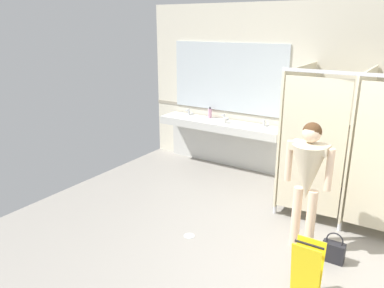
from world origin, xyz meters
name	(u,v)px	position (x,y,z in m)	size (l,w,h in m)	color
ground_plane	(286,284)	(0.00, 0.00, -0.05)	(7.72, 6.23, 0.10)	gray
wall_back	(357,100)	(0.00, 2.87, 1.48)	(7.72, 0.12, 2.96)	beige
wall_back_tile_band	(353,127)	(0.00, 2.81, 1.05)	(7.72, 0.01, 0.06)	#9E937F
vanity_counter	(222,133)	(-2.23, 2.62, 0.65)	(2.38, 0.52, 1.00)	silver
mirror_panel	(228,78)	(-2.23, 2.80, 1.66)	(2.28, 0.02, 1.25)	silver
bathroom_stalls	(357,143)	(0.23, 1.86, 1.08)	(1.84, 1.51, 2.07)	beige
person_standing	(308,172)	(-0.07, 0.70, 0.98)	(0.56, 0.43, 1.57)	beige
handbag	(333,251)	(0.32, 0.62, 0.13)	(0.25, 0.12, 0.37)	black
soap_dispenser	(210,113)	(-2.54, 2.69, 0.98)	(0.07, 0.07, 0.21)	#D899B2
paper_cup	(225,120)	(-2.10, 2.49, 0.94)	(0.07, 0.07, 0.10)	white
wet_floor_sign	(307,270)	(0.24, -0.17, 0.32)	(0.28, 0.19, 0.62)	yellow
floor_drain_cover	(189,236)	(-1.36, 0.17, 0.00)	(0.14, 0.14, 0.01)	#B7BABF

